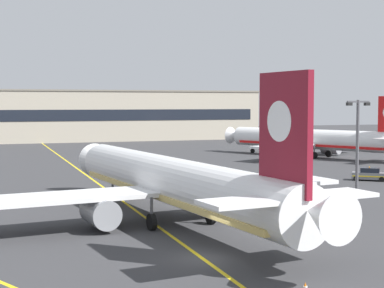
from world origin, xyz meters
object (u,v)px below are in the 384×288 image
object	(u,v)px
airliner_background	(313,140)
service_car_fourth	(369,175)
airliner_foreground	(172,182)
safety_cone_by_tail	(305,288)
apron_lamp_post	(357,155)
safety_cone_by_nose_gear	(143,193)

from	to	relation	value
airliner_background	service_car_fourth	size ratio (longest dim) A/B	8.14
airliner_foreground	safety_cone_by_tail	bearing A→B (deg)	-86.69
service_car_fourth	safety_cone_by_tail	world-z (taller)	service_car_fourth
airliner_foreground	apron_lamp_post	bearing A→B (deg)	-6.86
service_car_fourth	airliner_foreground	bearing A→B (deg)	-150.55
apron_lamp_post	safety_cone_by_nose_gear	world-z (taller)	apron_lamp_post
apron_lamp_post	safety_cone_by_tail	size ratio (longest dim) A/B	18.37
apron_lamp_post	airliner_foreground	bearing A→B (deg)	173.14
airliner_background	apron_lamp_post	xyz separation A→B (m)	(-25.75, -51.30, 2.16)
airliner_foreground	safety_cone_by_tail	world-z (taller)	airliner_foreground
airliner_background	apron_lamp_post	bearing A→B (deg)	-116.65
airliner_foreground	safety_cone_by_nose_gear	bearing A→B (deg)	84.25
airliner_foreground	airliner_background	distance (m)	64.83
airliner_foreground	airliner_background	world-z (taller)	airliner_foreground
safety_cone_by_nose_gear	safety_cone_by_tail	xyz separation A→B (m)	(-0.42, -35.20, 0.00)
airliner_background	safety_cone_by_nose_gear	xyz separation A→B (m)	(-40.50, -33.86, -2.92)
airliner_background	apron_lamp_post	size ratio (longest dim) A/B	3.56
safety_cone_by_nose_gear	safety_cone_by_tail	world-z (taller)	same
service_car_fourth	safety_cone_by_nose_gear	bearing A→B (deg)	-175.31
safety_cone_by_tail	airliner_background	bearing A→B (deg)	59.35
airliner_foreground	airliner_background	size ratio (longest dim) A/B	1.15
apron_lamp_post	safety_cone_by_nose_gear	xyz separation A→B (m)	(-14.76, 17.43, -5.08)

